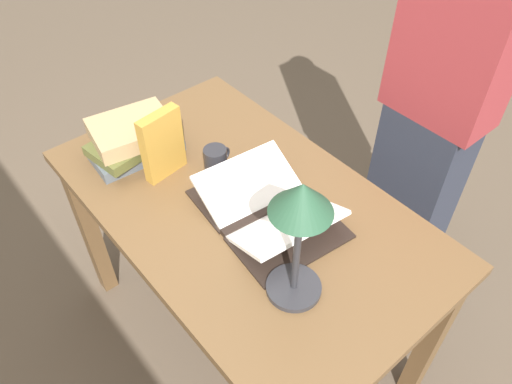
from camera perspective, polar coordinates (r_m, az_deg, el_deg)
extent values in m
plane|color=brown|center=(2.15, -1.09, -15.58)|extent=(12.00, 12.00, 0.00)
cube|color=brown|center=(1.54, -1.47, -1.77)|extent=(1.25, 0.74, 0.03)
cube|color=brown|center=(1.81, 19.38, -15.49)|extent=(0.06, 0.06, 0.73)
cube|color=brown|center=(2.28, -4.17, 3.54)|extent=(0.06, 0.06, 0.73)
cube|color=brown|center=(2.09, -18.42, -4.22)|extent=(0.06, 0.06, 0.73)
cube|color=black|center=(1.49, 1.28, -2.29)|extent=(0.06, 0.31, 0.02)
cube|color=black|center=(1.43, 3.90, -5.24)|extent=(0.24, 0.34, 0.01)
cube|color=black|center=(1.56, -1.14, 0.13)|extent=(0.24, 0.34, 0.01)
cube|color=white|center=(1.41, 3.63, -3.78)|extent=(0.21, 0.32, 0.09)
cube|color=white|center=(1.52, -0.86, 0.92)|extent=(0.21, 0.32, 0.09)
cube|color=slate|center=(1.73, -13.55, 4.75)|extent=(0.18, 0.30, 0.04)
cube|color=brown|center=(1.71, -13.76, 5.72)|extent=(0.21, 0.31, 0.04)
cube|color=tan|center=(1.68, -14.03, 6.93)|extent=(0.24, 0.28, 0.06)
cube|color=#BC8933|center=(1.58, -10.66, 5.34)|extent=(0.06, 0.15, 0.23)
cylinder|color=#2D2D33|center=(1.33, 4.32, -10.81)|extent=(0.15, 0.15, 0.02)
cylinder|color=#2D2D33|center=(1.21, 4.70, -6.81)|extent=(0.02, 0.02, 0.28)
cone|color=#285138|center=(1.07, 5.27, -0.70)|extent=(0.15, 0.15, 0.08)
cylinder|color=#28282D|center=(1.60, -4.64, 3.53)|extent=(0.07, 0.07, 0.10)
torus|color=#28282D|center=(1.62, -3.66, 4.32)|extent=(0.02, 0.05, 0.05)
cube|color=#2D3342|center=(2.12, 17.16, -0.57)|extent=(0.31, 0.20, 0.84)
cube|color=#9E3338|center=(1.69, 23.09, 18.60)|extent=(0.36, 0.20, 0.74)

